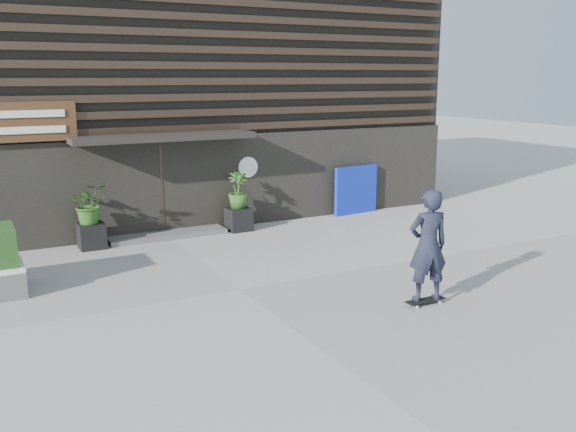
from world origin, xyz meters
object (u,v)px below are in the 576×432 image
planter_pot_left (92,236)px  blue_tarp (356,190)px  planter_pot_right (239,219)px  skateboarder (428,246)px

planter_pot_left → blue_tarp: (7.71, 0.30, 0.41)m
planter_pot_right → skateboarder: skateboarder is taller
blue_tarp → skateboarder: 7.70m
blue_tarp → skateboarder: skateboarder is taller
planter_pot_right → blue_tarp: blue_tarp is taller
blue_tarp → skateboarder: bearing=-121.1°
planter_pot_right → blue_tarp: 3.95m
planter_pot_left → skateboarder: bearing=-56.0°
planter_pot_right → skateboarder: 6.78m
planter_pot_left → blue_tarp: blue_tarp is taller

